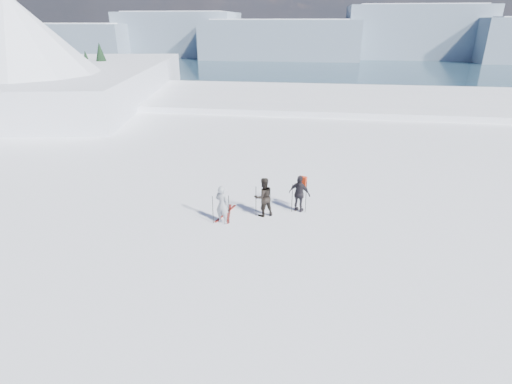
% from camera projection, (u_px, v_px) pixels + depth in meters
% --- Properties ---
extents(lake_basin, '(820.00, 820.00, 71.62)m').
position_uv_depth(lake_basin, '(310.00, 162.00, 41.84)').
color(lake_basin, white).
rests_on(lake_basin, ground).
extents(far_mountain_range, '(770.00, 110.00, 53.00)m').
position_uv_depth(far_mountain_range, '(347.00, 35.00, 424.18)').
color(far_mountain_range, slate).
rests_on(far_mountain_range, ground).
extents(near_ridge, '(31.37, 35.68, 25.62)m').
position_uv_depth(near_ridge, '(66.00, 127.00, 43.60)').
color(near_ridge, white).
rests_on(near_ridge, ground).
extents(skier_grey, '(0.65, 0.54, 1.53)m').
position_uv_depth(skier_grey, '(222.00, 204.00, 15.13)').
color(skier_grey, gray).
rests_on(skier_grey, ground).
extents(skier_dark, '(0.98, 0.91, 1.60)m').
position_uv_depth(skier_dark, '(263.00, 197.00, 15.69)').
color(skier_dark, black).
rests_on(skier_dark, ground).
extents(skier_pack, '(0.98, 0.66, 1.54)m').
position_uv_depth(skier_pack, '(300.00, 194.00, 16.05)').
color(skier_pack, black).
rests_on(skier_pack, ground).
extents(backpack, '(0.37, 0.29, 0.48)m').
position_uv_depth(backpack, '(303.00, 168.00, 15.85)').
color(backpack, '#B92C11').
rests_on(backpack, skier_pack).
extents(ski_poles, '(3.49, 1.49, 1.35)m').
position_uv_depth(ski_poles, '(263.00, 203.00, 15.63)').
color(ski_poles, black).
rests_on(ski_poles, ground).
extents(skis_loose, '(0.58, 1.69, 0.03)m').
position_uv_depth(skis_loose, '(227.00, 213.00, 16.11)').
color(skis_loose, black).
rests_on(skis_loose, ground).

